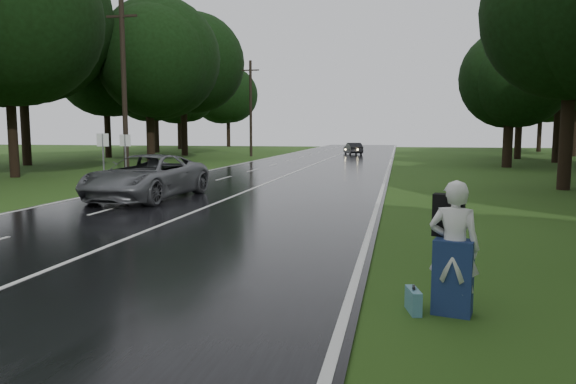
# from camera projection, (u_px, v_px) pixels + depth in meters

# --- Properties ---
(ground) EXTENTS (160.00, 160.00, 0.00)m
(ground) POSITION_uv_depth(u_px,v_px,m) (25.00, 281.00, 9.57)
(ground) COLOR #294A16
(ground) RESTS_ON ground
(road) EXTENTS (12.00, 140.00, 0.04)m
(road) POSITION_uv_depth(u_px,v_px,m) (276.00, 180.00, 29.02)
(road) COLOR black
(road) RESTS_ON ground
(lane_center) EXTENTS (0.12, 140.00, 0.01)m
(lane_center) POSITION_uv_depth(u_px,v_px,m) (276.00, 179.00, 29.01)
(lane_center) COLOR silver
(lane_center) RESTS_ON road
(grey_car) EXTENTS (3.21, 6.32, 1.71)m
(grey_car) POSITION_uv_depth(u_px,v_px,m) (147.00, 177.00, 20.65)
(grey_car) COLOR #57595D
(grey_car) RESTS_ON road
(far_car) EXTENTS (2.50, 4.16, 1.29)m
(far_car) POSITION_uv_depth(u_px,v_px,m) (353.00, 149.00, 58.45)
(far_car) COLOR black
(far_car) RESTS_ON road
(hitchhiker) EXTENTS (0.81, 0.76, 1.98)m
(hitchhiker) POSITION_uv_depth(u_px,v_px,m) (453.00, 252.00, 7.78)
(hitchhiker) COLOR silver
(hitchhiker) RESTS_ON ground
(suitcase) EXTENTS (0.25, 0.51, 0.35)m
(suitcase) POSITION_uv_depth(u_px,v_px,m) (413.00, 301.00, 7.92)
(suitcase) COLOR teal
(suitcase) RESTS_ON ground
(utility_pole_mid) EXTENTS (1.80, 0.28, 9.86)m
(utility_pole_mid) POSITION_uv_depth(u_px,v_px,m) (127.00, 178.00, 30.13)
(utility_pole_mid) COLOR black
(utility_pole_mid) RESTS_ON ground
(utility_pole_far) EXTENTS (1.80, 0.28, 9.72)m
(utility_pole_far) POSITION_uv_depth(u_px,v_px,m) (251.00, 156.00, 55.22)
(utility_pole_far) COLOR black
(utility_pole_far) RESTS_ON ground
(road_sign_a) EXTENTS (0.61, 0.10, 2.54)m
(road_sign_a) POSITION_uv_depth(u_px,v_px,m) (105.00, 187.00, 25.42)
(road_sign_a) COLOR white
(road_sign_a) RESTS_ON ground
(road_sign_b) EXTENTS (0.59, 0.10, 2.47)m
(road_sign_b) POSITION_uv_depth(u_px,v_px,m) (127.00, 183.00, 27.47)
(road_sign_b) COLOR white
(road_sign_b) RESTS_ON ground
(tree_left_d) EXTENTS (9.96, 9.96, 15.56)m
(tree_left_d) POSITION_uv_depth(u_px,v_px,m) (15.00, 177.00, 30.69)
(tree_left_d) COLOR black
(tree_left_d) RESTS_ON ground
(tree_left_e) EXTENTS (9.44, 9.44, 14.75)m
(tree_left_e) POSITION_uv_depth(u_px,v_px,m) (151.00, 162.00, 46.02)
(tree_left_e) COLOR black
(tree_left_e) RESTS_ON ground
(tree_left_f) EXTENTS (11.16, 11.16, 17.44)m
(tree_left_f) POSITION_uv_depth(u_px,v_px,m) (185.00, 155.00, 57.10)
(tree_left_f) COLOR black
(tree_left_f) RESTS_ON ground
(tree_right_d) EXTENTS (9.41, 9.41, 14.71)m
(tree_right_d) POSITION_uv_depth(u_px,v_px,m) (563.00, 190.00, 24.26)
(tree_right_d) COLOR black
(tree_right_d) RESTS_ON ground
(tree_right_e) EXTENTS (7.16, 7.16, 11.19)m
(tree_right_e) POSITION_uv_depth(u_px,v_px,m) (507.00, 167.00, 38.92)
(tree_right_e) COLOR black
(tree_right_e) RESTS_ON ground
(tree_right_f) EXTENTS (8.63, 8.63, 13.48)m
(tree_right_f) POSITION_uv_depth(u_px,v_px,m) (517.00, 159.00, 50.31)
(tree_right_f) COLOR black
(tree_right_f) RESTS_ON ground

